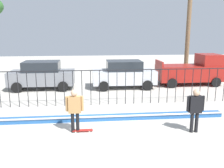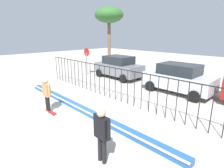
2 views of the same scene
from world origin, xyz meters
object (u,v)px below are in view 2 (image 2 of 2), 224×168
object	(u,v)px
skateboarder	(47,92)
skateboard	(51,112)
stop_sign	(87,58)
palm_tree_short	(109,16)
parked_car_gray	(118,67)
camera_operator	(102,131)
parked_car_silver	(178,78)

from	to	relation	value
skateboarder	skateboard	world-z (taller)	skateboarder
skateboarder	stop_sign	size ratio (longest dim) A/B	0.69
stop_sign	palm_tree_short	bearing A→B (deg)	113.24
parked_car_gray	skateboard	bearing A→B (deg)	-70.40
skateboard	camera_operator	distance (m)	4.48
skateboard	parked_car_gray	bearing A→B (deg)	92.48
skateboarder	parked_car_gray	distance (m)	8.04
skateboard	parked_car_silver	world-z (taller)	parked_car_silver
skateboard	stop_sign	xyz separation A→B (m)	(-5.68, 6.37, 1.56)
camera_operator	parked_car_gray	xyz separation A→B (m)	(-7.20, 8.09, -0.07)
skateboarder	parked_car_gray	size ratio (longest dim) A/B	0.40
parked_car_gray	palm_tree_short	bearing A→B (deg)	143.80
camera_operator	parked_car_gray	distance (m)	10.83
camera_operator	palm_tree_short	xyz separation A→B (m)	(-12.05, 11.54, 4.59)
palm_tree_short	parked_car_silver	bearing A→B (deg)	-19.27
camera_operator	parked_car_silver	bearing A→B (deg)	-17.13
parked_car_silver	stop_sign	bearing A→B (deg)	-168.88
skateboarder	parked_car_gray	world-z (taller)	parked_car_gray
parked_car_gray	palm_tree_short	xyz separation A→B (m)	(-4.86, 3.44, 4.66)
skateboard	stop_sign	bearing A→B (deg)	113.77
skateboard	camera_operator	world-z (taller)	camera_operator
skateboard	parked_car_silver	distance (m)	7.96
skateboarder	palm_tree_short	xyz separation A→B (m)	(-7.43, 11.07, 4.60)
parked_car_gray	stop_sign	world-z (taller)	stop_sign
palm_tree_short	stop_sign	bearing A→B (deg)	-66.76
skateboard	parked_car_gray	distance (m)	8.19
camera_operator	parked_car_gray	size ratio (longest dim) A/B	0.40
stop_sign	palm_tree_short	xyz separation A→B (m)	(-2.02, 4.70, 4.02)
parked_car_gray	skateboarder	bearing A→B (deg)	-72.24
skateboard	palm_tree_short	size ratio (longest dim) A/B	0.12
skateboarder	skateboard	distance (m)	1.01
stop_sign	parked_car_silver	bearing A→B (deg)	7.10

